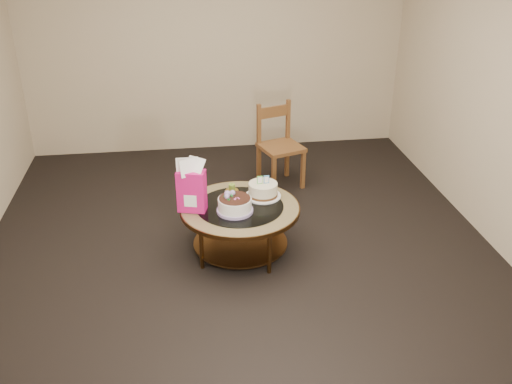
{
  "coord_description": "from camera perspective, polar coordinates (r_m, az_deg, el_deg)",
  "views": [
    {
      "loc": [
        -0.45,
        -4.24,
        2.72
      ],
      "look_at": [
        0.14,
        0.02,
        0.57
      ],
      "focal_mm": 40.0,
      "sensor_mm": 36.0,
      "label": 1
    }
  ],
  "objects": [
    {
      "name": "coffee_table",
      "position": [
        4.86,
        -1.61,
        -2.24
      ],
      "size": [
        1.02,
        1.02,
        0.46
      ],
      "color": "#573719",
      "rests_on": "ground"
    },
    {
      "name": "pillar_candle",
      "position": [
        5.05,
        -2.43,
        0.28
      ],
      "size": [
        0.13,
        0.13,
        0.09
      ],
      "rotation": [
        0.0,
        0.0,
        0.42
      ],
      "color": "#CCB354",
      "rests_on": "coffee_table"
    },
    {
      "name": "gift_bag",
      "position": [
        4.69,
        -6.48,
        0.66
      ],
      "size": [
        0.25,
        0.21,
        0.46
      ],
      "rotation": [
        0.0,
        0.0,
        -0.27
      ],
      "color": "#D41366",
      "rests_on": "coffee_table"
    },
    {
      "name": "decorated_cake",
      "position": [
        4.71,
        -2.15,
        -1.35
      ],
      "size": [
        0.3,
        0.3,
        0.18
      ],
      "rotation": [
        0.0,
        0.0,
        -0.08
      ],
      "color": "#9C85BC",
      "rests_on": "coffee_table"
    },
    {
      "name": "cream_cake",
      "position": [
        4.95,
        0.71,
        0.19
      ],
      "size": [
        0.31,
        0.31,
        0.2
      ],
      "rotation": [
        0.0,
        0.0,
        0.06
      ],
      "color": "white",
      "rests_on": "coffee_table"
    },
    {
      "name": "ground",
      "position": [
        5.06,
        -1.55,
        -6.0
      ],
      "size": [
        5.0,
        5.0,
        0.0
      ],
      "primitive_type": "plane",
      "color": "black",
      "rests_on": "ground"
    },
    {
      "name": "room_walls",
      "position": [
        4.42,
        -1.8,
        11.1
      ],
      "size": [
        4.52,
        5.02,
        2.61
      ],
      "color": "#BEAB8F",
      "rests_on": "ground"
    },
    {
      "name": "dining_chair",
      "position": [
        6.1,
        2.35,
        4.7
      ],
      "size": [
        0.52,
        0.52,
        0.89
      ],
      "rotation": [
        0.0,
        0.0,
        0.32
      ],
      "color": "brown",
      "rests_on": "ground"
    }
  ]
}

